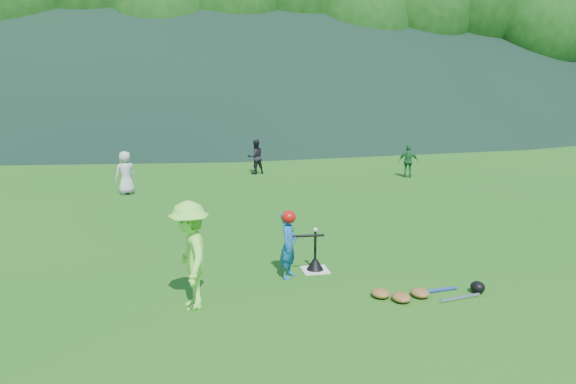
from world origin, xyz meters
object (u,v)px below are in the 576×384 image
Objects in this scene: fielder_a at (125,173)px; batting_tee at (315,263)px; fielder_b at (256,157)px; equipment_pile at (420,293)px; home_plate at (315,270)px; adult_coach at (190,255)px; fielder_c at (408,161)px; batter_child at (289,245)px.

batting_tee is (3.81, -7.42, -0.49)m from fielder_a.
fielder_b reaches higher than equipment_pile.
home_plate is 8.36m from fielder_a.
adult_coach reaches higher than fielder_a.
adult_coach is at bearing 175.62° from equipment_pile.
fielder_a is 1.13× the size of fielder_c.
batting_tee is (-5.27, -8.49, -0.42)m from fielder_c.
equipment_pile is at bearing 79.84° from adult_coach.
home_plate is 0.28× the size of adult_coach.
fielder_a is 8.36m from batting_tee.
fielder_b is at bearing 161.98° from adult_coach.
batter_child is 0.63× the size of equipment_pile.
batter_child is at bearing -155.00° from home_plate.
fielder_a is at bearing 29.14° from fielder_c.
fielder_a is 0.69× the size of equipment_pile.
fielder_b is 1.76× the size of batting_tee.
fielder_c reaches higher than batting_tee.
fielder_b reaches higher than home_plate.
batter_child reaches higher than home_plate.
fielder_a is 1.04× the size of fielder_b.
home_plate is 2.59m from adult_coach.
home_plate is 0.36× the size of fielder_a.
batting_tee is at bearing 131.39° from equipment_pile.
equipment_pile is (5.12, -8.90, -0.56)m from fielder_a.
adult_coach is at bearing 70.24° from fielder_a.
equipment_pile is at bearing 89.25° from fielder_a.
adult_coach is 2.34× the size of batting_tee.
fielder_a is 1.83× the size of batting_tee.
adult_coach is 2.56m from batting_tee.
adult_coach is 12.22m from fielder_c.
fielder_c is (9.08, 1.07, -0.07)m from fielder_a.
fielder_a is 4.98m from fielder_b.
adult_coach is 1.33× the size of fielder_b.
home_plate is 0.38× the size of fielder_b.
fielder_c is 0.61× the size of equipment_pile.
equipment_pile is (1.31, -1.48, -0.06)m from batting_tee.
fielder_c reaches higher than equipment_pile.
batter_child is at bearing 115.05° from adult_coach.
batting_tee is 1.98m from equipment_pile.
batter_child is 8.34m from fielder_a.
batting_tee is at bearing 70.54° from fielder_b.
batter_child is 1.92m from adult_coach.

